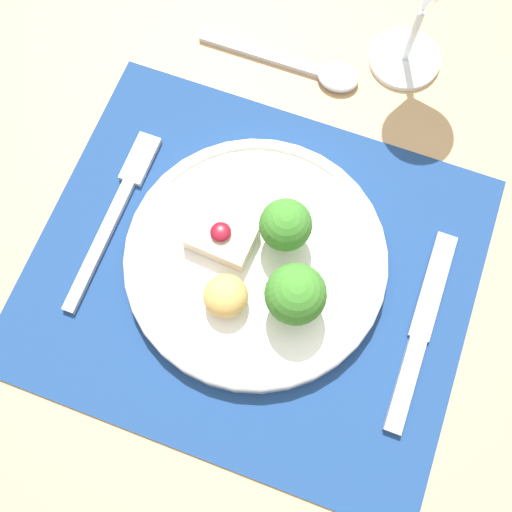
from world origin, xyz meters
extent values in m
plane|color=#4C4742|center=(0.00, 0.00, 0.00)|extent=(8.00, 8.00, 0.00)
cube|color=tan|center=(0.00, 0.00, 0.72)|extent=(1.46, 1.10, 0.03)
cube|color=navy|center=(0.00, 0.00, 0.74)|extent=(0.42, 0.36, 0.00)
cylinder|color=white|center=(0.00, 0.01, 0.75)|extent=(0.25, 0.25, 0.02)
torus|color=white|center=(0.00, 0.01, 0.76)|extent=(0.25, 0.25, 0.01)
cube|color=beige|center=(-0.04, 0.01, 0.77)|extent=(0.06, 0.05, 0.02)
ellipsoid|color=maroon|center=(-0.04, 0.01, 0.78)|extent=(0.02, 0.02, 0.01)
cylinder|color=#84B256|center=(0.05, -0.02, 0.76)|extent=(0.01, 0.01, 0.02)
sphere|color=#387A28|center=(0.05, -0.02, 0.79)|extent=(0.06, 0.06, 0.06)
cylinder|color=#84B256|center=(0.02, 0.04, 0.76)|extent=(0.01, 0.01, 0.02)
sphere|color=#387A28|center=(0.02, 0.04, 0.79)|extent=(0.05, 0.05, 0.05)
ellipsoid|color=tan|center=(-0.01, -0.04, 0.77)|extent=(0.06, 0.06, 0.03)
cube|color=#B2B2B7|center=(-0.15, -0.03, 0.74)|extent=(0.01, 0.14, 0.01)
cube|color=#B2B2B7|center=(-0.15, 0.07, 0.74)|extent=(0.02, 0.06, 0.01)
cube|color=#B2B2B7|center=(0.17, -0.05, 0.74)|extent=(0.02, 0.09, 0.01)
cube|color=#B2B2B7|center=(0.17, 0.04, 0.74)|extent=(0.02, 0.11, 0.00)
cube|color=#B2B2B7|center=(-0.08, 0.24, 0.74)|extent=(0.14, 0.01, 0.01)
ellipsoid|color=#B2B2B7|center=(0.01, 0.24, 0.74)|extent=(0.05, 0.04, 0.01)
cylinder|color=white|center=(0.07, 0.29, 0.74)|extent=(0.08, 0.08, 0.01)
cylinder|color=white|center=(0.07, 0.29, 0.78)|extent=(0.01, 0.01, 0.07)
camera|label=1|loc=(0.06, -0.16, 1.30)|focal=42.00mm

